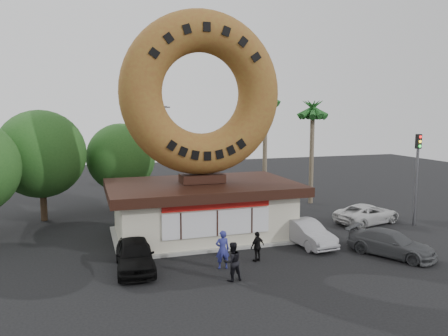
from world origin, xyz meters
TOP-DOWN VIEW (x-y plane):
  - ground at (0.00, 0.00)m, footprint 90.00×90.00m
  - donut_shop at (0.00, 5.98)m, footprint 11.20×7.20m
  - giant_donut at (0.00, 6.00)m, footprint 9.56×2.44m
  - tree_west at (-9.50, 13.00)m, footprint 6.00×6.00m
  - tree_mid at (-4.00, 15.00)m, footprint 5.20×5.20m
  - palm_near at (7.50, 14.00)m, footprint 2.60×2.60m
  - palm_far at (11.00, 12.50)m, footprint 2.60×2.60m
  - street_lamp at (-1.86, 16.00)m, footprint 2.11×0.20m
  - traffic_signal at (14.00, 3.99)m, footprint 0.30×0.38m
  - person_left at (-0.53, 0.31)m, footprint 0.72×0.50m
  - person_center at (-0.57, -1.28)m, footprint 0.96×0.80m
  - person_right at (1.46, 0.74)m, footprint 0.98×0.70m
  - car_black at (-4.58, 1.41)m, footprint 1.97×4.44m
  - car_silver at (5.15, 2.46)m, footprint 1.93×4.36m
  - car_grey at (8.49, -0.60)m, footprint 3.82×4.83m
  - car_white at (11.37, 5.42)m, footprint 5.17×3.30m

SIDE VIEW (x-z plane):
  - ground at x=0.00m, z-range 0.00..0.00m
  - car_grey at x=8.49m, z-range 0.00..1.31m
  - car_white at x=11.37m, z-range 0.00..1.33m
  - car_silver at x=5.15m, z-range 0.00..1.39m
  - car_black at x=-4.58m, z-range 0.00..1.48m
  - person_right at x=1.46m, z-range 0.00..1.54m
  - person_center at x=-0.57m, z-range 0.00..1.78m
  - person_left at x=-0.53m, z-range 0.00..1.89m
  - donut_shop at x=0.00m, z-range -0.13..3.67m
  - traffic_signal at x=14.00m, z-range 0.83..6.90m
  - tree_mid at x=-4.00m, z-range 0.70..7.33m
  - street_lamp at x=-1.86m, z-range 0.48..8.48m
  - tree_west at x=-9.50m, z-range 0.82..8.47m
  - palm_far at x=11.00m, z-range 3.11..11.86m
  - palm_near at x=7.50m, z-range 3.54..13.29m
  - giant_donut at x=0.00m, z-range 3.80..13.36m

